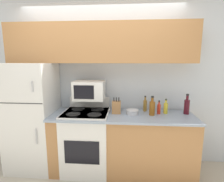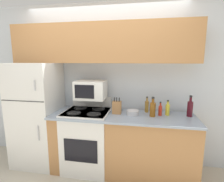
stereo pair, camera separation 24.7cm
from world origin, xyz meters
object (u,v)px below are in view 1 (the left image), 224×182
microwave (89,90)px  knife_block (116,107)px  bottle_vinegar (145,105)px  bottle_wine_red (187,106)px  refrigerator (33,117)px  bottle_hot_sauce (159,109)px  stove (87,140)px  bottle_cooking_spray (166,108)px  bowl (132,112)px  bottle_whiskey (152,108)px

microwave → knife_block: microwave is taller
bottle_vinegar → bottle_wine_red: bottle_wine_red is taller
knife_block → bottle_wine_red: (1.03, 0.05, 0.02)m
refrigerator → knife_block: refrigerator is taller
bottle_vinegar → bottle_hot_sauce: bearing=-35.4°
bottle_vinegar → stove: bearing=-166.8°
bottle_hot_sauce → bottle_cooking_spray: bearing=17.4°
knife_block → bottle_vinegar: 0.46m
microwave → bottle_hot_sauce: bearing=-2.5°
refrigerator → bowl: bearing=-0.0°
refrigerator → bottle_cooking_spray: size_ratio=7.41×
bottle_whiskey → bowl: bearing=176.6°
bottle_whiskey → bottle_wine_red: size_ratio=0.93×
refrigerator → bottle_whiskey: 1.81m
stove → knife_block: bearing=6.7°
knife_block → bottle_hot_sauce: bearing=2.0°
bowl → bottle_hot_sauce: 0.39m
microwave → bottle_wine_red: (1.44, -0.02, -0.22)m
bowl → bottle_whiskey: bearing=-3.4°
refrigerator → bottle_wine_red: size_ratio=5.44×
refrigerator → bottle_wine_red: 2.33m
bottle_cooking_spray → bottle_whiskey: size_ratio=0.79×
bottle_cooking_spray → bottle_wine_red: bottle_wine_red is taller
refrigerator → microwave: bearing=6.2°
bowl → bottle_cooking_spray: size_ratio=0.82×
knife_block → bottle_cooking_spray: (0.73, 0.05, -0.01)m
bottle_cooking_spray → bottle_whiskey: 0.24m
bottle_whiskey → refrigerator: bearing=179.5°
knife_block → stove: bearing=-173.3°
bowl → bottle_vinegar: bearing=42.3°
knife_block → bowl: size_ratio=1.35×
knife_block → bowl: (0.24, -0.03, -0.06)m
stove → bottle_vinegar: size_ratio=4.51×
bowl → microwave: bearing=171.6°
refrigerator → microwave: size_ratio=3.61×
bowl → bottle_vinegar: bottle_vinegar is taller
bottle_vinegar → bottle_whiskey: (0.08, -0.20, 0.02)m
microwave → refrigerator: bearing=-173.8°
knife_block → bottle_hot_sauce: knife_block is taller
refrigerator → microwave: (0.88, 0.10, 0.41)m
stove → bottle_wine_red: bottle_wine_red is taller
bottle_cooking_spray → refrigerator: bearing=-177.6°
knife_block → bottle_whiskey: size_ratio=0.87×
bottle_hot_sauce → bottle_whiskey: (-0.11, -0.07, 0.03)m
stove → bottle_hot_sauce: bearing=4.0°
stove → bowl: stove is taller
stove → microwave: size_ratio=2.40×
bowl → bottle_cooking_spray: 0.50m
microwave → bottle_wine_red: microwave is taller
refrigerator → bottle_vinegar: refrigerator is taller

